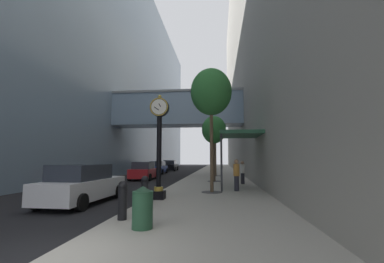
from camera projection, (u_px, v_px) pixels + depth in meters
name	position (u px, v px, depth m)	size (l,w,h in m)	color
ground_plane	(193.00, 175.00, 31.26)	(110.00, 110.00, 0.00)	black
sidewalk_right	(217.00, 173.00, 33.95)	(5.63, 80.00, 0.14)	#9E998E
building_block_left	(108.00, 68.00, 36.97)	(22.87, 80.00, 29.45)	slate
building_block_right	(270.00, 39.00, 35.02)	(9.00, 80.00, 35.50)	gray
street_clock	(159.00, 141.00, 11.60)	(0.84, 0.55, 4.60)	black
bollard_nearest	(123.00, 199.00, 7.56)	(0.27, 0.27, 1.10)	black
bollard_second	(145.00, 190.00, 9.78)	(0.27, 0.27, 1.10)	black
street_tree_near	(211.00, 93.00, 14.19)	(2.22, 2.22, 6.62)	#333335
street_tree_mid_near	(214.00, 130.00, 20.65)	(1.89, 1.89, 5.11)	#333335
street_tree_mid_far	(215.00, 125.00, 27.38)	(2.23, 2.23, 6.62)	#333335
trash_bin	(143.00, 207.00, 6.60)	(0.53, 0.53, 1.05)	#234C33
pedestrian_walking	(243.00, 172.00, 18.22)	(0.48, 0.48, 1.57)	#23232D
pedestrian_by_clock	(236.00, 174.00, 14.27)	(0.48, 0.48, 1.71)	#23232D
storefront_awning	(239.00, 135.00, 15.82)	(2.40, 3.60, 3.30)	#235138
car_black_near	(170.00, 166.00, 41.12)	(2.22, 4.66, 1.64)	black
car_red_mid	(144.00, 171.00, 23.49)	(2.02, 4.05, 1.60)	#AD191E
car_white_far	(83.00, 184.00, 11.07)	(2.08, 4.74, 1.63)	silver
car_blue_trailing	(158.00, 168.00, 32.91)	(1.99, 4.26, 1.58)	navy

